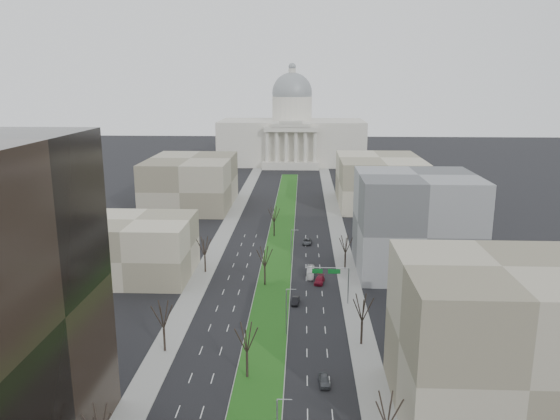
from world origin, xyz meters
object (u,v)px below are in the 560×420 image
(car_black, at_px, (296,301))
(car_grey_near, at_px, (324,380))
(box_van, at_px, (310,272))
(car_red, at_px, (319,280))
(car_grey_far, at_px, (307,241))

(car_black, bearing_deg, car_grey_near, -76.67)
(car_grey_near, height_order, box_van, box_van)
(car_red, distance_m, car_grey_far, 31.23)
(car_grey_near, bearing_deg, car_red, 85.53)
(car_red, bearing_deg, car_black, -103.84)
(car_black, relative_size, car_red, 0.80)
(car_grey_near, height_order, car_grey_far, car_grey_far)
(car_grey_far, bearing_deg, car_black, -89.24)
(car_red, bearing_deg, car_grey_far, 104.85)
(car_grey_near, relative_size, car_black, 1.01)
(car_red, relative_size, box_van, 0.70)
(car_grey_near, bearing_deg, car_grey_far, 87.83)
(car_black, height_order, car_red, car_red)
(car_red, height_order, car_grey_far, car_red)
(car_red, xyz_separation_m, car_grey_far, (-2.69, 31.12, -0.01))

